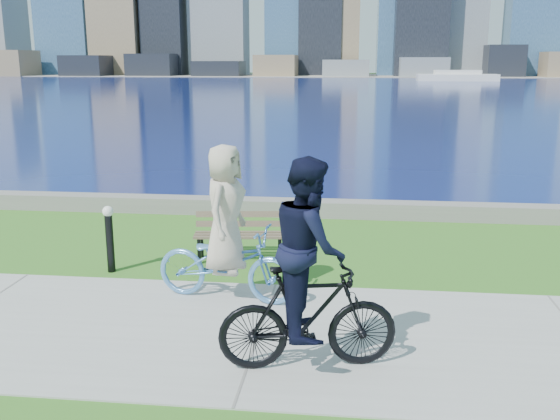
{
  "coord_description": "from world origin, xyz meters",
  "views": [
    {
      "loc": [
        1.09,
        -7.17,
        3.37
      ],
      "look_at": [
        0.02,
        2.14,
        1.1
      ],
      "focal_mm": 40.0,
      "sensor_mm": 36.0,
      "label": 1
    }
  ],
  "objects_px": {
    "park_bench": "(240,231)",
    "cyclist_man": "(309,283)",
    "bollard_lamp": "(109,234)",
    "cyclist_woman": "(226,243)"
  },
  "relations": [
    {
      "from": "bollard_lamp",
      "to": "cyclist_woman",
      "type": "height_order",
      "value": "cyclist_woman"
    },
    {
      "from": "cyclist_man",
      "to": "park_bench",
      "type": "bearing_deg",
      "value": 8.97
    },
    {
      "from": "cyclist_woman",
      "to": "cyclist_man",
      "type": "distance_m",
      "value": 2.31
    },
    {
      "from": "park_bench",
      "to": "cyclist_man",
      "type": "relative_size",
      "value": 0.68
    },
    {
      "from": "park_bench",
      "to": "bollard_lamp",
      "type": "height_order",
      "value": "bollard_lamp"
    },
    {
      "from": "bollard_lamp",
      "to": "cyclist_man",
      "type": "height_order",
      "value": "cyclist_man"
    },
    {
      "from": "cyclist_woman",
      "to": "park_bench",
      "type": "bearing_deg",
      "value": 13.98
    },
    {
      "from": "cyclist_woman",
      "to": "cyclist_man",
      "type": "relative_size",
      "value": 0.94
    },
    {
      "from": "bollard_lamp",
      "to": "cyclist_woman",
      "type": "distance_m",
      "value": 2.35
    },
    {
      "from": "park_bench",
      "to": "cyclist_woman",
      "type": "relative_size",
      "value": 0.72
    }
  ]
}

